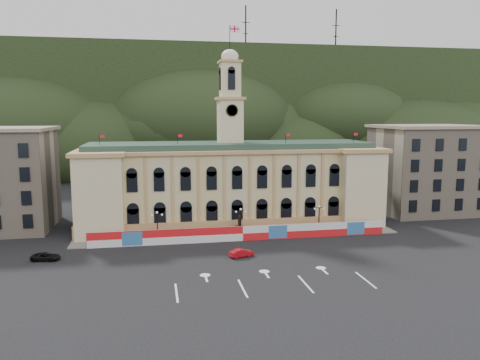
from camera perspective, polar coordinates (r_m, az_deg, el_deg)
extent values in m
plane|color=black|center=(64.66, 2.87, -10.92)|extent=(260.00, 260.00, 0.00)
cube|color=black|center=(189.97, -6.20, 8.40)|extent=(230.00, 70.00, 44.00)
cube|color=#595651|center=(176.64, 5.88, 11.02)|extent=(22.00, 8.00, 14.00)
cube|color=#595651|center=(170.90, -22.12, 9.22)|extent=(16.00, 7.00, 10.00)
cylinder|color=black|center=(180.07, 0.70, 17.41)|extent=(0.50, 0.50, 20.00)
cylinder|color=black|center=(189.84, 11.59, 16.77)|extent=(0.50, 0.50, 20.00)
cube|color=#C6BF8F|center=(89.70, -1.20, -0.89)|extent=(55.00, 15.00, 14.00)
cube|color=tan|center=(83.31, -0.32, -5.67)|extent=(56.00, 0.80, 2.40)
cube|color=tan|center=(88.84, -1.21, 3.76)|extent=(56.20, 16.20, 0.60)
cube|color=#294437|center=(88.79, -1.21, 4.21)|extent=(53.00, 13.00, 1.20)
cube|color=beige|center=(88.09, -16.36, -1.39)|extent=(8.00, 17.00, 14.00)
cube|color=beige|center=(95.34, 12.99, -0.56)|extent=(8.00, 17.00, 14.00)
cube|color=beige|center=(88.59, -1.22, 7.18)|extent=(4.40, 4.40, 8.00)
cube|color=tan|center=(88.61, -1.23, 9.90)|extent=(5.20, 5.20, 0.50)
cube|color=beige|center=(88.77, -1.24, 12.03)|extent=(3.60, 3.60, 6.50)
cube|color=tan|center=(89.06, -1.24, 14.21)|extent=(4.20, 4.20, 0.40)
cylinder|color=black|center=(86.31, -0.98, 8.48)|extent=(2.20, 0.20, 2.20)
ellipsoid|color=silver|center=(89.16, -1.24, 14.78)|extent=(3.20, 3.20, 2.72)
cylinder|color=black|center=(89.59, -1.25, 16.82)|extent=(0.12, 0.12, 5.00)
cube|color=white|center=(90.02, -0.66, 17.94)|extent=(1.80, 0.04, 1.20)
cube|color=red|center=(89.99, -0.66, 17.94)|extent=(1.80, 0.02, 0.22)
cube|color=red|center=(89.99, -0.66, 17.94)|extent=(0.22, 0.02, 1.20)
cube|color=tan|center=(107.67, 21.74, 1.12)|extent=(20.00, 16.00, 18.00)
cube|color=gray|center=(107.02, 22.01, 6.07)|extent=(21.00, 17.00, 0.60)
cube|color=red|center=(78.34, 0.35, -6.53)|extent=(50.00, 0.25, 2.50)
cube|color=#3067A2|center=(77.02, -13.01, -7.01)|extent=(3.20, 0.05, 2.20)
cube|color=#3067A2|center=(79.52, 4.65, -6.34)|extent=(3.20, 0.05, 2.20)
cube|color=#3067A2|center=(84.16, 13.94, -5.74)|extent=(3.20, 0.05, 2.20)
cube|color=slate|center=(81.26, -0.02, -6.84)|extent=(56.00, 5.50, 0.16)
cube|color=#595651|center=(81.29, -0.05, -6.24)|extent=(1.40, 1.40, 1.80)
cylinder|color=black|center=(80.88, -0.05, -5.08)|extent=(0.60, 0.60, 1.60)
sphere|color=black|center=(80.68, -0.05, -4.45)|extent=(0.44, 0.44, 0.44)
cylinder|color=black|center=(79.28, -10.00, -7.31)|extent=(0.44, 0.44, 0.30)
cylinder|color=black|center=(78.71, -10.04, -5.73)|extent=(0.18, 0.18, 4.80)
cube|color=black|center=(78.19, -10.08, -4.09)|extent=(1.60, 0.08, 0.08)
sphere|color=silver|center=(78.23, -10.67, -4.21)|extent=(0.36, 0.36, 0.36)
sphere|color=silver|center=(78.23, -9.49, -4.18)|extent=(0.36, 0.36, 0.36)
sphere|color=silver|center=(78.14, -10.09, -3.91)|extent=(0.40, 0.40, 0.40)
cylinder|color=black|center=(80.53, 0.08, -6.93)|extent=(0.44, 0.44, 0.30)
cylinder|color=black|center=(79.97, 0.08, -5.38)|extent=(0.18, 0.18, 4.80)
cube|color=black|center=(79.46, 0.08, -3.76)|extent=(1.60, 0.08, 0.08)
sphere|color=silver|center=(79.35, -0.49, -3.89)|extent=(0.36, 0.36, 0.36)
sphere|color=silver|center=(79.64, 0.65, -3.85)|extent=(0.36, 0.36, 0.36)
sphere|color=silver|center=(79.41, 0.08, -3.59)|extent=(0.40, 0.40, 0.40)
cylinder|color=black|center=(84.12, 9.56, -6.39)|extent=(0.44, 0.44, 0.30)
cylinder|color=black|center=(83.59, 9.60, -4.89)|extent=(0.18, 0.18, 4.80)
cube|color=black|center=(83.10, 9.63, -3.35)|extent=(1.60, 0.08, 0.08)
sphere|color=silver|center=(82.87, 9.11, -3.48)|extent=(0.36, 0.36, 0.36)
sphere|color=silver|center=(83.41, 10.15, -3.43)|extent=(0.36, 0.36, 0.36)
sphere|color=silver|center=(83.05, 9.64, -3.18)|extent=(0.40, 0.40, 0.40)
imported|color=#A40B13|center=(70.04, 0.17, -8.87)|extent=(3.47, 4.48, 1.23)
imported|color=black|center=(73.96, -22.59, -8.62)|extent=(3.02, 4.60, 1.13)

